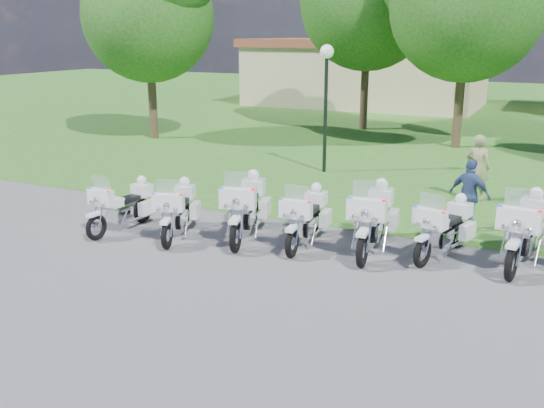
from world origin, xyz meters
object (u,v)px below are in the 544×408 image
at_px(motorcycle_6, 526,229).
at_px(bystander_a, 477,168).
at_px(motorcycle_4, 374,218).
at_px(motorcycle_3, 306,216).
at_px(motorcycle_5, 445,227).
at_px(motorcycle_1, 178,209).
at_px(motorcycle_0, 123,205).
at_px(lamp_post, 326,77).
at_px(motorcycle_2, 246,207).
at_px(bystander_c, 469,195).

distance_m(motorcycle_6, bystander_a, 4.81).
height_order(motorcycle_6, bystander_a, bystander_a).
bearing_deg(motorcycle_4, motorcycle_3, 4.45).
bearing_deg(motorcycle_5, motorcycle_6, -156.11).
distance_m(motorcycle_1, motorcycle_3, 2.94).
distance_m(motorcycle_0, motorcycle_5, 7.25).
relative_size(motorcycle_0, lamp_post, 0.51).
distance_m(motorcycle_0, motorcycle_1, 1.41).
bearing_deg(motorcycle_0, motorcycle_2, -160.04).
height_order(motorcycle_0, motorcycle_3, motorcycle_3).
relative_size(motorcycle_1, bystander_a, 1.16).
bearing_deg(lamp_post, motorcycle_1, -94.69).
xyz_separation_m(motorcycle_2, motorcycle_6, (5.78, 0.94, 0.01)).
relative_size(motorcycle_3, motorcycle_4, 0.88).
xyz_separation_m(motorcycle_3, motorcycle_5, (2.85, 0.58, -0.01)).
bearing_deg(motorcycle_5, motorcycle_1, 28.62).
xyz_separation_m(motorcycle_3, lamp_post, (-2.22, 6.86, 2.49)).
bearing_deg(motorcycle_4, motorcycle_6, -175.12).
height_order(motorcycle_5, lamp_post, lamp_post).
xyz_separation_m(motorcycle_0, motorcycle_5, (7.09, 1.51, 0.02)).
relative_size(motorcycle_1, bystander_c, 1.25).
xyz_separation_m(motorcycle_4, bystander_a, (1.39, 5.10, 0.21)).
xyz_separation_m(motorcycle_4, bystander_c, (1.61, 2.26, 0.14)).
bearing_deg(motorcycle_5, motorcycle_4, 28.28).
xyz_separation_m(motorcycle_0, motorcycle_2, (2.84, 0.79, 0.11)).
height_order(motorcycle_0, motorcycle_2, motorcycle_2).
bearing_deg(motorcycle_0, motorcycle_4, -163.82).
bearing_deg(motorcycle_4, motorcycle_2, 2.35).
bearing_deg(motorcycle_0, motorcycle_1, -168.08).
bearing_deg(bystander_a, motorcycle_0, 46.59).
relative_size(motorcycle_0, motorcycle_1, 1.00).
height_order(motorcycle_2, lamp_post, lamp_post).
distance_m(motorcycle_0, bystander_c, 8.06).
relative_size(motorcycle_0, motorcycle_3, 0.95).
height_order(lamp_post, bystander_a, lamp_post).
relative_size(motorcycle_4, bystander_c, 1.49).
distance_m(motorcycle_3, motorcycle_5, 2.91).
bearing_deg(motorcycle_0, lamp_post, -100.18).
bearing_deg(motorcycle_0, motorcycle_5, -163.64).
relative_size(motorcycle_3, lamp_post, 0.54).
bearing_deg(motorcycle_3, bystander_c, -144.84).
bearing_deg(motorcycle_6, motorcycle_0, 18.47).
xyz_separation_m(motorcycle_0, bystander_c, (7.28, 3.45, 0.25)).
relative_size(motorcycle_5, bystander_a, 1.16).
relative_size(motorcycle_3, motorcycle_5, 1.04).
bearing_deg(bystander_c, bystander_a, -66.91).
xyz_separation_m(bystander_a, bystander_c, (0.22, -2.84, -0.07)).
bearing_deg(motorcycle_6, motorcycle_4, 17.59).
bearing_deg(motorcycle_1, motorcycle_2, -176.35).
xyz_separation_m(motorcycle_1, bystander_a, (5.67, 6.10, 0.30)).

